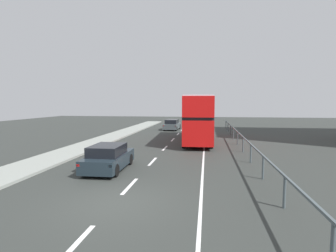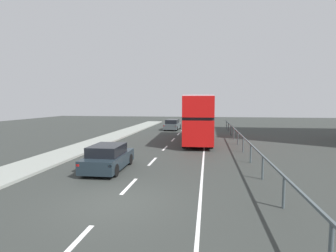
{
  "view_description": "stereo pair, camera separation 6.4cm",
  "coord_description": "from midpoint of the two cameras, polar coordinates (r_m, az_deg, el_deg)",
  "views": [
    {
      "loc": [
        3.31,
        -9.03,
        3.66
      ],
      "look_at": [
        0.6,
        9.25,
        2.02
      ],
      "focal_mm": 27.84,
      "sensor_mm": 36.0,
      "label": 1
    },
    {
      "loc": [
        3.38,
        -9.02,
        3.66
      ],
      "look_at": [
        0.6,
        9.25,
        2.02
      ],
      "focal_mm": 27.84,
      "sensor_mm": 36.0,
      "label": 2
    }
  ],
  "objects": [
    {
      "name": "bridge_side_railing",
      "position": [
        18.43,
        16.75,
        -3.63
      ],
      "size": [
        0.1,
        42.0,
        1.17
      ],
      "color": "#465256",
      "rests_on": "ground"
    },
    {
      "name": "lane_paint_markings",
      "position": [
        17.61,
        3.86,
        -6.92
      ],
      "size": [
        3.29,
        46.0,
        0.01
      ],
      "color": "silver",
      "rests_on": "ground"
    },
    {
      "name": "sedan_car_ahead",
      "position": [
        35.59,
        0.85,
        0.27
      ],
      "size": [
        1.97,
        4.37,
        1.42
      ],
      "rotation": [
        0.0,
        0.0,
        -0.05
      ],
      "color": "#465054",
      "rests_on": "ground"
    },
    {
      "name": "double_decker_bus_red",
      "position": [
        24.83,
        6.35,
        1.89
      ],
      "size": [
        2.9,
        10.75,
        4.28
      ],
      "rotation": [
        0.0,
        0.0,
        0.05
      ],
      "color": "red",
      "rests_on": "ground"
    },
    {
      "name": "ground_plane",
      "position": [
        10.32,
        -11.54,
        -16.09
      ],
      "size": [
        75.36,
        120.0,
        0.1
      ],
      "primitive_type": "cube",
      "color": "#2F322F"
    },
    {
      "name": "hatchback_car_near",
      "position": [
        14.68,
        -13.03,
        -6.79
      ],
      "size": [
        1.91,
        4.05,
        1.4
      ],
      "rotation": [
        0.0,
        0.0,
        0.02
      ],
      "color": "#1C272F",
      "rests_on": "ground"
    }
  ]
}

